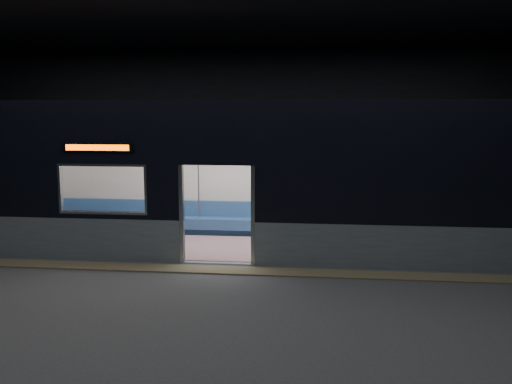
# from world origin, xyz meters

# --- Properties ---
(station_floor) EXTENTS (24.00, 14.00, 0.01)m
(station_floor) POSITION_xyz_m (0.00, 0.00, -0.01)
(station_floor) COLOR #47494C
(station_floor) RESTS_ON ground
(station_envelope) EXTENTS (24.00, 14.00, 5.00)m
(station_envelope) POSITION_xyz_m (0.00, 0.00, 3.66)
(station_envelope) COLOR black
(station_envelope) RESTS_ON station_floor
(tactile_strip) EXTENTS (22.80, 0.50, 0.03)m
(tactile_strip) POSITION_xyz_m (0.00, 0.55, 0.01)
(tactile_strip) COLOR #8C7F59
(tactile_strip) RESTS_ON station_floor
(metro_car) EXTENTS (18.00, 3.04, 3.35)m
(metro_car) POSITION_xyz_m (-0.00, 2.54, 1.85)
(metro_car) COLOR gray
(metro_car) RESTS_ON station_floor
(passenger) EXTENTS (0.39, 0.63, 1.27)m
(passenger) POSITION_xyz_m (1.79, 3.55, 0.75)
(passenger) COLOR black
(passenger) RESTS_ON metro_car
(handbag) EXTENTS (0.26, 0.23, 0.12)m
(handbag) POSITION_xyz_m (1.79, 3.35, 0.65)
(handbag) COLOR black
(handbag) RESTS_ON passenger
(transit_map) EXTENTS (0.99, 0.03, 0.64)m
(transit_map) POSITION_xyz_m (1.70, 3.85, 1.47)
(transit_map) COLOR white
(transit_map) RESTS_ON metro_car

